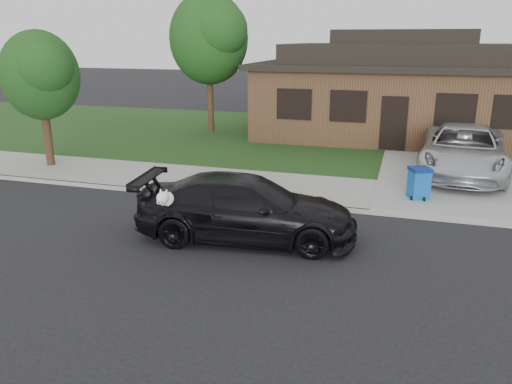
% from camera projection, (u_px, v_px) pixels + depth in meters
% --- Properties ---
extents(ground, '(120.00, 120.00, 0.00)m').
position_uv_depth(ground, '(182.00, 249.00, 10.93)').
color(ground, black).
rests_on(ground, ground).
extents(sidewalk, '(60.00, 3.00, 0.12)m').
position_uv_depth(sidewalk, '(251.00, 185.00, 15.48)').
color(sidewalk, gray).
rests_on(sidewalk, ground).
extents(curb, '(60.00, 0.12, 0.12)m').
position_uv_depth(curb, '(235.00, 199.00, 14.11)').
color(curb, gray).
rests_on(curb, ground).
extents(lawn, '(60.00, 13.00, 0.13)m').
position_uv_depth(lawn, '(303.00, 138.00, 22.80)').
color(lawn, '#193814').
rests_on(lawn, ground).
extents(driveway, '(4.50, 13.00, 0.14)m').
position_uv_depth(driveway, '(446.00, 161.00, 18.39)').
color(driveway, gray).
rests_on(driveway, ground).
extents(sedan, '(5.19, 2.58, 1.45)m').
position_uv_depth(sedan, '(246.00, 208.00, 11.31)').
color(sedan, black).
rests_on(sedan, ground).
extents(minivan, '(3.09, 5.85, 1.57)m').
position_uv_depth(minivan, '(463.00, 150.00, 16.26)').
color(minivan, '#BBBDC3').
rests_on(minivan, driveway).
extents(recycling_bin, '(0.70, 0.70, 0.89)m').
position_uv_depth(recycling_bin, '(419.00, 183.00, 13.84)').
color(recycling_bin, '#0E53A0').
rests_on(recycling_bin, sidewalk).
extents(house, '(12.60, 8.60, 4.65)m').
position_uv_depth(house, '(399.00, 90.00, 22.90)').
color(house, '#422B1C').
rests_on(house, ground).
extents(tree_0, '(3.78, 3.60, 6.34)m').
position_uv_depth(tree_0, '(211.00, 37.00, 22.58)').
color(tree_0, '#332114').
rests_on(tree_0, ground).
extents(tree_2, '(2.73, 2.60, 4.59)m').
position_uv_depth(tree_2, '(41.00, 74.00, 16.68)').
color(tree_2, '#332114').
rests_on(tree_2, ground).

